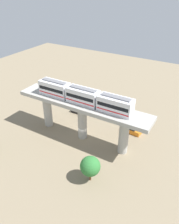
{
  "coord_description": "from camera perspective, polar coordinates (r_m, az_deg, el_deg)",
  "views": [
    {
      "loc": [
        -33.13,
        -21.43,
        29.99
      ],
      "look_at": [
        2.5,
        -0.26,
        5.12
      ],
      "focal_mm": 36.13,
      "sensor_mm": 36.0,
      "label": 1
    }
  ],
  "objects": [
    {
      "name": "parked_car_black",
      "position": [
        57.66,
        -2.53,
        0.45
      ],
      "size": [
        1.89,
        4.24,
        1.76
      ],
      "rotation": [
        0.0,
        0.0,
        0.02
      ],
      "color": "black",
      "rests_on": "ground"
    },
    {
      "name": "train",
      "position": [
        44.08,
        -1.66,
        4.08
      ],
      "size": [
        2.64,
        20.5,
        3.24
      ],
      "color": "silver",
      "rests_on": "viaduct"
    },
    {
      "name": "viaduct",
      "position": [
        45.98,
        -1.87,
        0.05
      ],
      "size": [
        5.2,
        28.85,
        8.53
      ],
      "color": "#A8A59E",
      "rests_on": "ground"
    },
    {
      "name": "parked_car_orange",
      "position": [
        51.4,
        10.66,
        -4.33
      ],
      "size": [
        2.21,
        4.36,
        1.76
      ],
      "rotation": [
        0.0,
        0.0,
        -0.1
      ],
      "color": "orange",
      "rests_on": "ground"
    },
    {
      "name": "tree_near_viaduct",
      "position": [
        38.26,
        0.19,
        -13.56
      ],
      "size": [
        3.45,
        3.45,
        4.89
      ],
      "color": "brown",
      "rests_on": "ground"
    },
    {
      "name": "ground_plane",
      "position": [
        49.56,
        -1.75,
        -6.29
      ],
      "size": [
        120.0,
        120.0,
        0.0
      ],
      "primitive_type": "plane",
      "color": "#84755B"
    },
    {
      "name": "parked_car_silver",
      "position": [
        57.13,
        5.92,
        -0.01
      ],
      "size": [
        1.91,
        4.24,
        1.76
      ],
      "rotation": [
        0.0,
        0.0,
        0.03
      ],
      "color": "#B2B5BA",
      "rests_on": "ground"
    }
  ]
}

